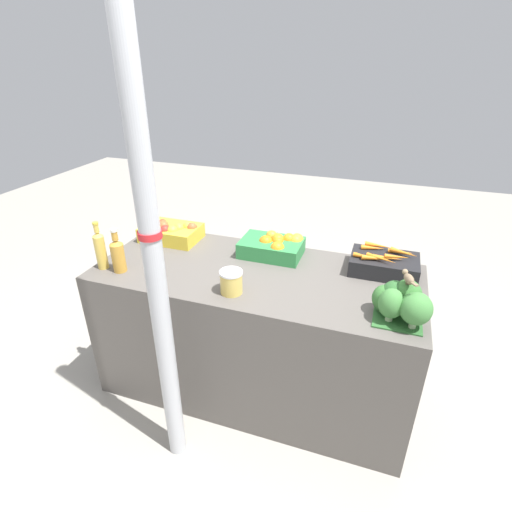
# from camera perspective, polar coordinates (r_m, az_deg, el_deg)

# --- Properties ---
(ground_plane) EXTENTS (10.00, 10.00, 0.00)m
(ground_plane) POSITION_cam_1_polar(r_m,az_deg,el_deg) (2.79, -0.00, -17.57)
(ground_plane) COLOR gray
(market_table) EXTENTS (1.84, 0.79, 0.85)m
(market_table) POSITION_cam_1_polar(r_m,az_deg,el_deg) (2.51, -0.00, -10.69)
(market_table) COLOR #56514C
(market_table) RESTS_ON ground_plane
(support_pole) EXTENTS (0.10, 0.10, 2.36)m
(support_pole) POSITION_cam_1_polar(r_m,az_deg,el_deg) (1.73, -14.46, -0.48)
(support_pole) COLOR #B7BABF
(support_pole) RESTS_ON ground_plane
(apple_crate) EXTENTS (0.37, 0.25, 0.13)m
(apple_crate) POSITION_cam_1_polar(r_m,az_deg,el_deg) (2.69, -12.04, 3.44)
(apple_crate) COLOR gold
(apple_crate) RESTS_ON market_table
(orange_crate) EXTENTS (0.37, 0.25, 0.13)m
(orange_crate) POSITION_cam_1_polar(r_m,az_deg,el_deg) (2.44, 2.63, 1.46)
(orange_crate) COLOR #2D8442
(orange_crate) RESTS_ON market_table
(carrot_crate) EXTENTS (0.37, 0.25, 0.13)m
(carrot_crate) POSITION_cam_1_polar(r_m,az_deg,el_deg) (2.36, 17.81, -1.01)
(carrot_crate) COLOR black
(carrot_crate) RESTS_ON market_table
(broccoli_pile) EXTENTS (0.26, 0.23, 0.19)m
(broccoli_pile) POSITION_cam_1_polar(r_m,az_deg,el_deg) (1.95, 19.93, -6.06)
(broccoli_pile) COLOR #2D602D
(broccoli_pile) RESTS_ON market_table
(juice_bottle_golden) EXTENTS (0.06, 0.06, 0.28)m
(juice_bottle_golden) POSITION_cam_1_polar(r_m,az_deg,el_deg) (2.43, -21.36, 0.93)
(juice_bottle_golden) COLOR gold
(juice_bottle_golden) RESTS_ON market_table
(juice_bottle_amber) EXTENTS (0.07, 0.07, 0.26)m
(juice_bottle_amber) POSITION_cam_1_polar(r_m,az_deg,el_deg) (2.36, -19.13, 0.24)
(juice_bottle_amber) COLOR gold
(juice_bottle_amber) RESTS_ON market_table
(pickle_jar) EXTENTS (0.12, 0.12, 0.12)m
(pickle_jar) POSITION_cam_1_polar(r_m,az_deg,el_deg) (2.06, -3.55, -3.71)
(pickle_jar) COLOR #DBBC56
(pickle_jar) RESTS_ON market_table
(sparrow_bird) EXTENTS (0.07, 0.13, 0.05)m
(sparrow_bird) POSITION_cam_1_polar(r_m,az_deg,el_deg) (1.90, 20.96, -2.96)
(sparrow_bird) COLOR #4C3D2D
(sparrow_bird) RESTS_ON broccoli_pile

